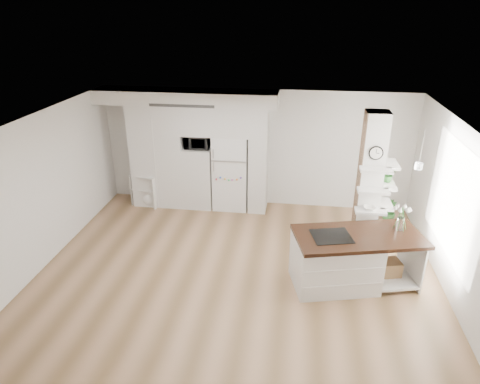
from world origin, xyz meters
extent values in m
cube|color=#A97F5B|center=(0.00, 0.00, 0.00)|extent=(7.00, 6.00, 0.01)
cube|color=white|center=(0.00, 0.00, 2.70)|extent=(7.00, 6.00, 0.04)
cube|color=silver|center=(0.00, 3.00, 1.35)|extent=(7.00, 0.04, 2.70)
cube|color=silver|center=(0.00, -3.00, 1.35)|extent=(7.00, 0.04, 2.70)
cube|color=silver|center=(-3.50, 0.00, 1.35)|extent=(0.04, 6.00, 2.70)
cube|color=silver|center=(3.50, 0.00, 1.35)|extent=(0.04, 6.00, 2.70)
cube|color=silver|center=(-2.20, 2.67, 1.20)|extent=(1.20, 0.65, 2.40)
cube|color=silver|center=(-1.27, 2.67, 0.71)|extent=(0.65, 0.65, 1.42)
cube|color=silver|center=(-1.27, 2.67, 2.08)|extent=(0.65, 0.65, 0.65)
cube|color=silver|center=(-0.53, 2.67, 2.08)|extent=(0.85, 0.65, 0.65)
cube|color=silver|center=(0.10, 2.67, 1.20)|extent=(0.40, 0.65, 2.40)
cube|color=silver|center=(-1.50, 2.65, 2.55)|extent=(4.00, 0.70, 0.30)
cube|color=#262626|center=(-1.50, 2.31, 2.44)|extent=(1.40, 0.04, 0.06)
cube|color=white|center=(-0.53, 2.68, 0.88)|extent=(0.78, 0.66, 1.75)
cube|color=#B2B2B7|center=(-0.53, 2.34, 1.24)|extent=(0.78, 0.01, 0.03)
cube|color=silver|center=(2.30, 1.20, 1.35)|extent=(0.40, 0.40, 2.70)
cube|color=tan|center=(2.09, 1.20, 1.35)|extent=(0.02, 0.40, 2.70)
cube|color=tan|center=(2.30, 1.41, 1.35)|extent=(0.40, 0.02, 2.70)
cylinder|color=black|center=(2.30, 0.99, 2.02)|extent=(0.25, 0.03, 0.25)
cylinder|color=white|center=(2.30, 0.98, 2.02)|extent=(0.21, 0.01, 0.21)
plane|color=white|center=(3.48, 0.30, 1.50)|extent=(0.00, 2.40, 2.40)
cylinder|color=white|center=(1.70, 0.15, 2.12)|extent=(0.12, 0.12, 0.10)
cube|color=silver|center=(1.67, -0.10, 0.44)|extent=(1.53, 1.19, 0.87)
cube|color=silver|center=(2.63, 0.14, 0.11)|extent=(0.92, 1.03, 0.04)
cube|color=silver|center=(2.97, 0.22, 0.44)|extent=(0.25, 0.86, 0.87)
cube|color=black|center=(2.02, -0.02, 0.90)|extent=(2.26, 1.47, 0.06)
cube|color=black|center=(1.57, -0.13, 0.94)|extent=(0.73, 0.66, 0.01)
cube|color=olive|center=(2.58, 0.12, 0.26)|extent=(0.48, 0.40, 0.26)
cylinder|color=white|center=(2.70, 0.26, 1.05)|extent=(0.12, 0.12, 0.22)
cube|color=silver|center=(-2.82, 2.58, 0.38)|extent=(0.12, 0.37, 0.76)
cube|color=silver|center=(-2.23, 2.42, 0.38)|extent=(0.12, 0.37, 0.76)
cube|color=silver|center=(-2.52, 2.50, 0.75)|extent=(0.72, 0.52, 0.03)
cube|color=silver|center=(-2.52, 2.50, 0.42)|extent=(0.68, 0.51, 0.03)
sphere|color=white|center=(-2.44, 2.48, 0.19)|extent=(0.37, 0.37, 0.37)
imported|color=#2F712D|center=(2.18, 1.28, 0.24)|extent=(0.27, 0.22, 0.48)
imported|color=#2F712D|center=(3.00, 2.40, 0.25)|extent=(0.34, 0.34, 0.50)
imported|color=#2D2D2D|center=(-1.27, 2.62, 1.57)|extent=(0.54, 0.37, 0.30)
imported|color=#2F712D|center=(2.63, 1.30, 1.52)|extent=(0.27, 0.23, 0.30)
imported|color=white|center=(2.30, 0.90, 1.00)|extent=(0.22, 0.22, 0.05)
camera|label=1|loc=(0.94, -6.32, 4.39)|focal=32.00mm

